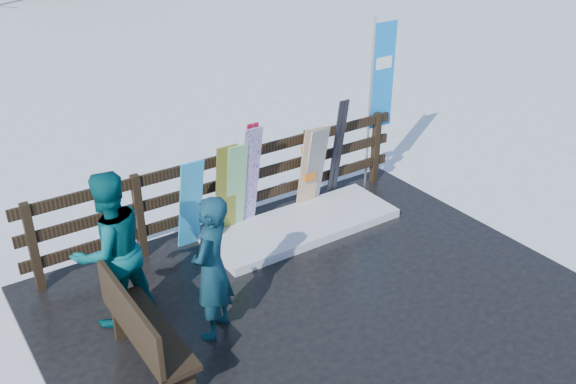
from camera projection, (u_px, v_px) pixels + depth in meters
ground at (326, 313)px, 7.37m from camera, size 700.00×700.00×0.00m
deck at (326, 310)px, 7.35m from camera, size 6.00×5.00×0.08m
fence at (230, 185)px, 8.65m from camera, size 5.60×0.10×1.15m
snow_patch at (302, 225)px, 8.87m from camera, size 2.71×1.00×0.12m
bench at (142, 329)px, 6.21m from camera, size 0.41×1.50×0.97m
snowboard_0 at (191, 205)px, 8.15m from camera, size 0.31×0.34×1.32m
snowboard_1 at (236, 190)px, 8.46m from camera, size 0.28×0.26×1.36m
snowboard_2 at (226, 192)px, 8.39m from camera, size 0.30×0.23×1.38m
snowboard_3 at (250, 179)px, 8.53m from camera, size 0.26×0.32×1.56m
snowboard_4 at (315, 169)px, 9.12m from camera, size 0.30×0.27×1.29m
snowboard_5 at (310, 169)px, 9.07m from camera, size 0.32×0.25×1.33m
ski_pair_a at (249, 176)px, 8.59m from camera, size 0.16×0.31×1.59m
ski_pair_b at (337, 150)px, 9.33m from camera, size 0.17×0.26×1.60m
rental_flag at (380, 83)px, 9.56m from camera, size 0.45×0.04×2.60m
person_front at (212, 268)px, 6.60m from camera, size 0.71×0.68×1.63m
person_back at (111, 250)px, 6.77m from camera, size 0.98×0.82×1.79m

